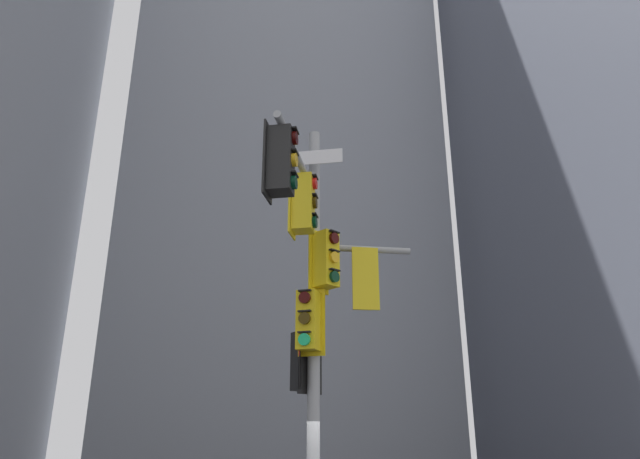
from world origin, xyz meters
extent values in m
cube|color=slate|center=(19.15, 9.11, 19.94)|extent=(13.14, 13.14, 39.88)
cube|color=#9399A3|center=(3.56, 22.48, 21.12)|extent=(15.99, 15.99, 42.24)
cylinder|color=#9EA0A3|center=(0.00, 0.00, 3.92)|extent=(0.21, 0.21, 7.85)
cylinder|color=#9EA0A3|center=(-0.66, -1.29, 6.55)|extent=(1.43, 2.64, 0.12)
cylinder|color=#9EA0A3|center=(0.89, -0.14, 5.52)|extent=(1.80, 0.39, 0.12)
cube|color=yellow|center=(-0.63, -0.82, 5.95)|extent=(0.25, 0.44, 1.14)
cube|color=yellow|center=(-0.46, -0.90, 5.95)|extent=(0.46, 0.46, 1.00)
cylinder|color=red|center=(-0.29, -1.00, 6.30)|extent=(0.14, 0.21, 0.20)
cube|color=black|center=(-0.28, -1.00, 6.42)|extent=(0.16, 0.23, 0.02)
cylinder|color=#3C2C06|center=(-0.29, -1.00, 5.95)|extent=(0.14, 0.21, 0.20)
cube|color=black|center=(-0.28, -1.00, 6.07)|extent=(0.16, 0.23, 0.02)
cylinder|color=#06311C|center=(-0.29, -1.00, 5.60)|extent=(0.14, 0.21, 0.20)
cube|color=black|center=(-0.28, -1.00, 5.72)|extent=(0.16, 0.23, 0.02)
cube|color=black|center=(-1.36, -2.24, 5.95)|extent=(0.25, 0.44, 1.14)
cube|color=black|center=(-1.20, -2.33, 5.95)|extent=(0.46, 0.46, 1.00)
cylinder|color=#360605|center=(-1.02, -2.42, 6.30)|extent=(0.14, 0.21, 0.20)
cube|color=black|center=(-1.01, -2.42, 6.42)|extent=(0.16, 0.23, 0.02)
cylinder|color=yellow|center=(-1.02, -2.42, 5.95)|extent=(0.14, 0.21, 0.20)
cube|color=black|center=(-1.01, -2.42, 6.07)|extent=(0.16, 0.23, 0.02)
cylinder|color=#06311C|center=(-1.02, -2.42, 5.60)|extent=(0.14, 0.21, 0.20)
cube|color=black|center=(-1.01, -2.42, 5.72)|extent=(0.16, 0.23, 0.02)
cube|color=yellow|center=(0.86, -0.32, 4.92)|extent=(0.48, 0.10, 1.14)
cube|color=yellow|center=(0.89, -0.14, 4.92)|extent=(0.39, 0.39, 1.00)
cylinder|color=#360605|center=(0.92, 0.06, 5.27)|extent=(0.21, 0.09, 0.20)
cube|color=black|center=(0.92, 0.07, 5.39)|extent=(0.23, 0.10, 0.02)
cylinder|color=yellow|center=(0.92, 0.06, 4.92)|extent=(0.21, 0.09, 0.20)
cube|color=black|center=(0.92, 0.07, 5.04)|extent=(0.23, 0.10, 0.02)
cylinder|color=#06311C|center=(0.92, 0.06, 4.57)|extent=(0.21, 0.09, 0.20)
cube|color=black|center=(0.92, 0.07, 4.69)|extent=(0.23, 0.10, 0.02)
cube|color=yellow|center=(0.05, -0.10, 5.21)|extent=(0.44, 0.25, 1.14)
cube|color=yellow|center=(0.14, -0.27, 5.21)|extent=(0.46, 0.46, 1.00)
cylinder|color=#360605|center=(0.24, -0.45, 5.56)|extent=(0.21, 0.15, 0.20)
cube|color=black|center=(0.24, -0.45, 5.68)|extent=(0.23, 0.17, 0.02)
cylinder|color=yellow|center=(0.24, -0.45, 5.21)|extent=(0.21, 0.15, 0.20)
cube|color=black|center=(0.24, -0.45, 5.33)|extent=(0.23, 0.17, 0.02)
cylinder|color=#06311C|center=(0.24, -0.45, 4.86)|extent=(0.21, 0.15, 0.20)
cube|color=black|center=(0.24, -0.45, 4.98)|extent=(0.23, 0.17, 0.02)
cube|color=black|center=(-0.04, 0.11, 3.51)|extent=(0.47, 0.17, 1.14)
cube|color=black|center=(-0.09, 0.29, 3.51)|extent=(0.43, 0.43, 1.00)
cylinder|color=red|center=(-0.15, 0.48, 3.86)|extent=(0.21, 0.12, 0.20)
cube|color=black|center=(-0.15, 0.49, 3.98)|extent=(0.23, 0.13, 0.02)
cylinder|color=#3C2C06|center=(-0.15, 0.48, 3.51)|extent=(0.21, 0.12, 0.20)
cube|color=black|center=(-0.15, 0.49, 3.63)|extent=(0.23, 0.13, 0.02)
cylinder|color=#06311C|center=(-0.15, 0.48, 3.16)|extent=(0.21, 0.12, 0.20)
cube|color=black|center=(-0.15, 0.49, 3.28)|extent=(0.23, 0.13, 0.02)
cube|color=yellow|center=(-0.07, -0.10, 4.11)|extent=(0.41, 0.30, 1.14)
cube|color=yellow|center=(-0.17, -0.25, 4.11)|extent=(0.47, 0.47, 1.00)
cylinder|color=#360605|center=(-0.29, -0.42, 4.46)|extent=(0.20, 0.16, 0.20)
cube|color=black|center=(-0.29, -0.42, 4.58)|extent=(0.22, 0.18, 0.02)
cylinder|color=#3C2C06|center=(-0.29, -0.42, 4.11)|extent=(0.20, 0.16, 0.20)
cube|color=black|center=(-0.29, -0.42, 4.23)|extent=(0.22, 0.18, 0.02)
cylinder|color=#19C672|center=(-0.29, -0.42, 3.76)|extent=(0.20, 0.16, 0.20)
cube|color=black|center=(-0.29, -0.42, 3.88)|extent=(0.22, 0.18, 0.02)
cube|color=white|center=(-0.16, -0.31, 7.15)|extent=(1.06, 0.55, 0.28)
cube|color=#19479E|center=(-0.16, -0.31, 7.15)|extent=(1.02, 0.53, 0.24)
cube|color=red|center=(-0.21, 0.08, 3.93)|extent=(0.24, 0.60, 0.80)
cube|color=white|center=(-0.21, 0.08, 3.93)|extent=(0.22, 0.57, 0.76)
cube|color=black|center=(-0.21, 0.07, 3.38)|extent=(0.21, 0.57, 0.72)
cube|color=white|center=(-0.21, 0.07, 3.38)|extent=(0.19, 0.53, 0.68)
camera|label=1|loc=(-2.87, -9.59, 2.20)|focal=32.60mm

